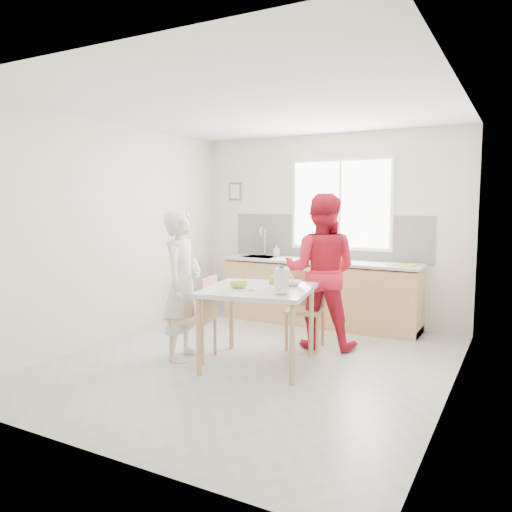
{
  "coord_description": "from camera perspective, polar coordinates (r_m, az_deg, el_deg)",
  "views": [
    {
      "loc": [
        2.54,
        -4.6,
        1.72
      ],
      "look_at": [
        -0.07,
        0.2,
        1.14
      ],
      "focal_mm": 35.0,
      "sensor_mm": 36.0,
      "label": 1
    }
  ],
  "objects": [
    {
      "name": "ground",
      "position": [
        5.53,
        -0.38,
        -12.04
      ],
      "size": [
        4.5,
        4.5,
        0.0
      ],
      "primitive_type": "plane",
      "color": "#B7B7B2",
      "rests_on": "ground"
    },
    {
      "name": "room_shell",
      "position": [
        5.26,
        -0.39,
        5.26
      ],
      "size": [
        4.5,
        4.5,
        4.5
      ],
      "color": "silver",
      "rests_on": "ground"
    },
    {
      "name": "window",
      "position": [
        7.22,
        9.65,
        5.85
      ],
      "size": [
        1.5,
        0.06,
        1.3
      ],
      "color": "white",
      "rests_on": "room_shell"
    },
    {
      "name": "backsplash",
      "position": [
        7.31,
        8.13,
        2.15
      ],
      "size": [
        3.0,
        0.02,
        0.65
      ],
      "primitive_type": "cube",
      "color": "white",
      "rests_on": "room_shell"
    },
    {
      "name": "picture_frame",
      "position": [
        7.97,
        -2.4,
        7.38
      ],
      "size": [
        0.22,
        0.03,
        0.28
      ],
      "color": "#4F843C",
      "rests_on": "room_shell"
    },
    {
      "name": "kitchen_counter",
      "position": [
        7.15,
        7.19,
        -4.45
      ],
      "size": [
        2.84,
        0.64,
        1.37
      ],
      "color": "tan",
      "rests_on": "ground"
    },
    {
      "name": "dining_table",
      "position": [
        5.25,
        0.27,
        -4.58
      ],
      "size": [
        1.28,
        1.28,
        0.83
      ],
      "rotation": [
        0.0,
        0.0,
        0.2
      ],
      "color": "silver",
      "rests_on": "ground"
    },
    {
      "name": "chair_left",
      "position": [
        5.53,
        -6.53,
        -6.62
      ],
      "size": [
        0.5,
        0.5,
        0.92
      ],
      "rotation": [
        0.0,
        0.0,
        -1.37
      ],
      "color": "tan",
      "rests_on": "ground"
    },
    {
      "name": "chair_far",
      "position": [
        6.0,
        5.76,
        -5.63
      ],
      "size": [
        0.5,
        0.5,
        0.92
      ],
      "rotation": [
        0.0,
        0.0,
        0.2
      ],
      "color": "tan",
      "rests_on": "ground"
    },
    {
      "name": "person_white",
      "position": [
        5.55,
        -8.4,
        -3.26
      ],
      "size": [
        0.51,
        0.67,
        1.65
      ],
      "primitive_type": "imported",
      "rotation": [
        0.0,
        0.0,
        1.77
      ],
      "color": "white",
      "rests_on": "ground"
    },
    {
      "name": "person_red",
      "position": [
        5.96,
        7.44,
        -1.73
      ],
      "size": [
        1.01,
        0.86,
        1.83
      ],
      "primitive_type": "imported",
      "rotation": [
        0.0,
        0.0,
        3.34
      ],
      "color": "red",
      "rests_on": "ground"
    },
    {
      "name": "bowl_green",
      "position": [
        5.25,
        -1.98,
        -3.32
      ],
      "size": [
        0.22,
        0.22,
        0.06
      ],
      "primitive_type": "imported",
      "rotation": [
        0.0,
        0.0,
        0.2
      ],
      "color": "#95CF2F",
      "rests_on": "dining_table"
    },
    {
      "name": "bowl_white",
      "position": [
        5.4,
        4.1,
        -3.1
      ],
      "size": [
        0.25,
        0.25,
        0.05
      ],
      "primitive_type": "imported",
      "rotation": [
        0.0,
        0.0,
        0.2
      ],
      "color": "white",
      "rests_on": "dining_table"
    },
    {
      "name": "milk_jug",
      "position": [
        4.86,
        2.98,
        -2.76
      ],
      "size": [
        0.2,
        0.15,
        0.26
      ],
      "rotation": [
        0.0,
        0.0,
        0.2
      ],
      "color": "white",
      "rests_on": "dining_table"
    },
    {
      "name": "green_box",
      "position": [
        5.47,
        2.12,
        -2.77
      ],
      "size": [
        0.12,
        0.12,
        0.09
      ],
      "primitive_type": "cube",
      "rotation": [
        0.0,
        0.0,
        0.2
      ],
      "color": "#8FB529",
      "rests_on": "dining_table"
    },
    {
      "name": "spoon",
      "position": [
        5.05,
        -1.32,
        -3.91
      ],
      "size": [
        0.14,
        0.09,
        0.01
      ],
      "primitive_type": "cylinder",
      "rotation": [
        0.0,
        1.57,
        0.55
      ],
      "color": "#A5A5AA",
      "rests_on": "dining_table"
    },
    {
      "name": "cutting_board",
      "position": [
        6.69,
        16.45,
        -0.98
      ],
      "size": [
        0.41,
        0.34,
        0.01
      ],
      "primitive_type": "cube",
      "rotation": [
        0.0,
        0.0,
        -0.3
      ],
      "color": "#93DA32",
      "rests_on": "kitchen_counter"
    },
    {
      "name": "wine_bottle_a",
      "position": [
        7.13,
        6.5,
        0.9
      ],
      "size": [
        0.07,
        0.07,
        0.32
      ],
      "primitive_type": "cylinder",
      "color": "black",
      "rests_on": "kitchen_counter"
    },
    {
      "name": "wine_bottle_b",
      "position": [
        7.14,
        7.57,
        0.82
      ],
      "size": [
        0.07,
        0.07,
        0.3
      ],
      "primitive_type": "cylinder",
      "color": "black",
      "rests_on": "kitchen_counter"
    },
    {
      "name": "jar_amber",
      "position": [
        7.04,
        9.7,
        0.13
      ],
      "size": [
        0.06,
        0.06,
        0.16
      ],
      "primitive_type": "cylinder",
      "color": "#995D21",
      "rests_on": "kitchen_counter"
    },
    {
      "name": "soap_bottle",
      "position": [
        7.47,
        2.33,
        0.62
      ],
      "size": [
        0.1,
        0.1,
        0.18
      ],
      "primitive_type": "imported",
      "rotation": [
        0.0,
        0.0,
        0.25
      ],
      "color": "#999999",
      "rests_on": "kitchen_counter"
    }
  ]
}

